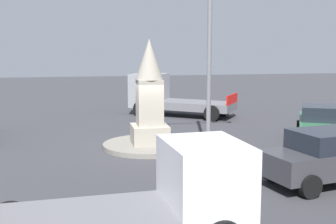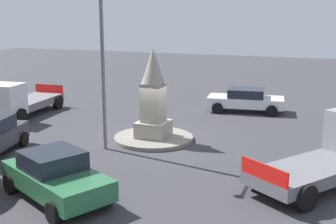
# 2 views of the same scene
# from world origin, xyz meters

# --- Properties ---
(ground_plane) EXTENTS (80.00, 80.00, 0.00)m
(ground_plane) POSITION_xyz_m (0.00, 0.00, 0.00)
(ground_plane) COLOR #38383D
(traffic_island) EXTENTS (3.65, 3.65, 0.18)m
(traffic_island) POSITION_xyz_m (0.00, 0.00, 0.09)
(traffic_island) COLOR gray
(traffic_island) RESTS_ON ground
(monument) EXTENTS (1.39, 1.39, 4.04)m
(monument) POSITION_xyz_m (0.00, 0.00, 2.02)
(monument) COLOR #9E9687
(monument) RESTS_ON traffic_island
(streetlamp) EXTENTS (3.57, 0.28, 8.14)m
(streetlamp) POSITION_xyz_m (1.94, -1.46, 4.89)
(streetlamp) COLOR slate
(streetlamp) RESTS_ON ground
(car_green_passing) EXTENTS (3.49, 4.48, 1.54)m
(car_green_passing) POSITION_xyz_m (7.09, -0.43, 0.77)
(car_green_passing) COLOR #2D6B42
(car_green_passing) RESTS_ON ground
(car_white_parked_right) EXTENTS (2.41, 4.55, 1.38)m
(car_white_parked_right) POSITION_xyz_m (-7.35, 2.85, 0.72)
(car_white_parked_right) COLOR silver
(car_white_parked_right) RESTS_ON ground
(truck_white_approaching) EXTENTS (5.44, 2.59, 2.09)m
(truck_white_approaching) POSITION_xyz_m (-1.36, -8.74, 0.96)
(truck_white_approaching) COLOR silver
(truck_white_approaching) RESTS_ON ground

